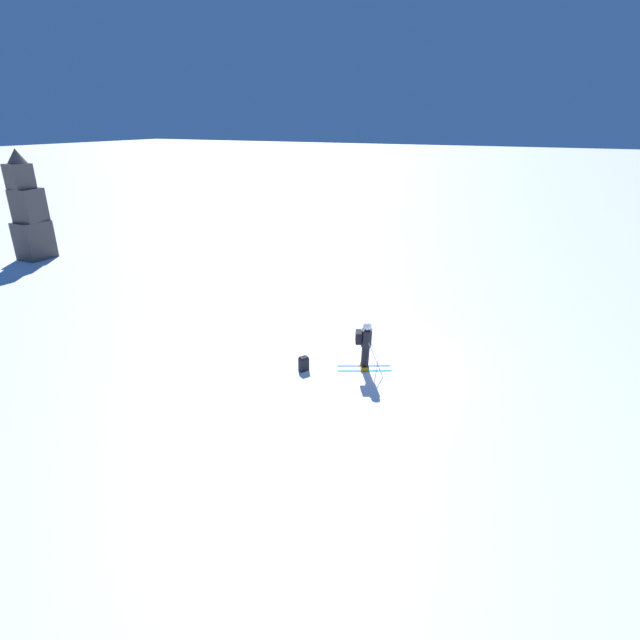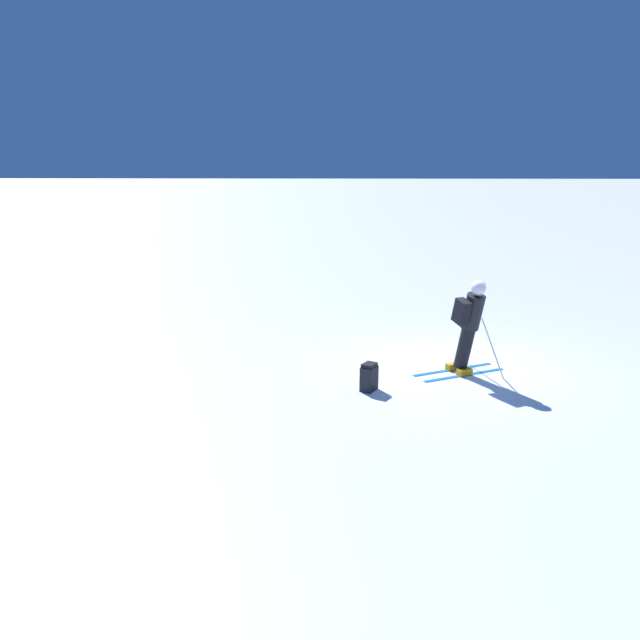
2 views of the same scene
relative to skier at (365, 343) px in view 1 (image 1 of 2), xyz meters
The scene contains 4 objects.
ground_plane 1.26m from the skier, ahead, with size 300.00×300.00×0.00m, color white.
skier is the anchor object (origin of this frame).
rock_pillar 23.45m from the skier, 77.95° to the left, with size 1.74×1.53×6.25m.
spare_backpack 2.17m from the skier, 112.87° to the left, with size 0.37×0.34×0.50m.
Camera 1 is at (-14.45, -5.24, 7.79)m, focal length 28.00 mm.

